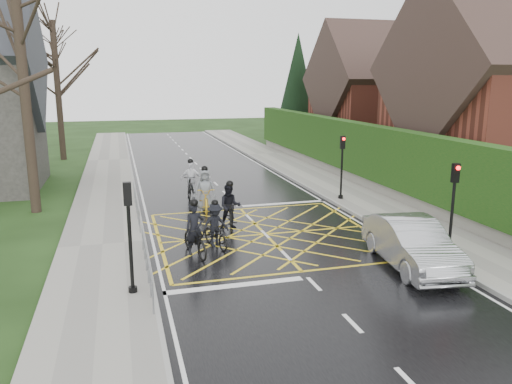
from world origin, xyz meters
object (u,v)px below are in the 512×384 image
cyclist_lead (205,195)px  cyclist_rear (195,237)px  cyclist_back (230,211)px  cyclist_front (191,183)px  car (412,243)px  cyclist_mid (216,230)px

cyclist_lead → cyclist_rear: bearing=-96.9°
cyclist_back → cyclist_front: cyclist_front is taller
cyclist_back → cyclist_lead: size_ratio=0.92×
cyclist_lead → car: 10.04m
car → cyclist_lead: bearing=127.7°
car → cyclist_back: bearing=136.5°
cyclist_back → cyclist_mid: size_ratio=1.09×
cyclist_lead → car: (5.09, -8.66, 0.05)m
cyclist_mid → cyclist_lead: 5.10m
cyclist_rear → cyclist_back: size_ratio=1.04×
cyclist_lead → car: cyclist_lead is taller
cyclist_rear → cyclist_mid: 1.07m
cyclist_back → car: bearing=-38.7°
cyclist_rear → cyclist_back: bearing=44.1°
cyclist_rear → car: bearing=-36.4°
cyclist_back → cyclist_lead: cyclist_lead is taller
cyclist_rear → cyclist_front: 8.76m
cyclist_lead → cyclist_front: bearing=100.4°
cyclist_mid → car: cyclist_mid is taller
cyclist_front → car: cyclist_front is taller
cyclist_rear → cyclist_lead: cyclist_lead is taller
cyclist_back → cyclist_lead: 3.07m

